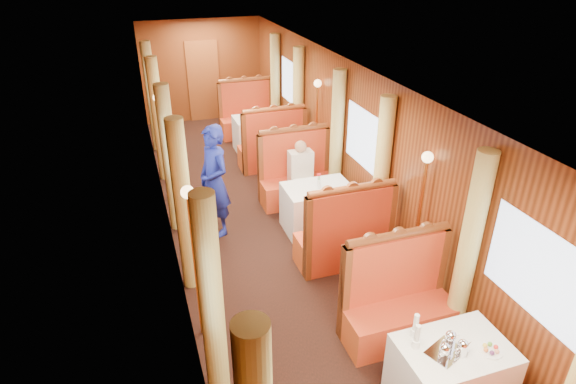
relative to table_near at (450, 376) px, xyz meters
name	(u,v)px	position (x,y,z in m)	size (l,w,h in m)	color
floor	(273,236)	(-0.75, 3.50, -0.38)	(3.00, 12.00, 0.01)	black
ceiling	(270,79)	(-0.75, 3.50, 2.12)	(3.00, 12.00, 0.01)	silver
wall_far	(203,71)	(-0.75, 9.50, 0.88)	(3.00, 2.50, 0.01)	brown
wall_left	(167,178)	(-2.25, 3.50, 0.88)	(12.00, 2.50, 0.01)	brown
wall_right	(364,151)	(0.75, 3.50, 0.88)	(12.00, 2.50, 0.01)	brown
doorway_far	(204,81)	(-0.75, 9.47, 0.62)	(0.80, 0.04, 2.00)	brown
table_near	(450,376)	(0.00, 0.00, 0.00)	(1.05, 0.72, 0.75)	white
banquette_near_aft	(397,305)	(0.00, 1.01, 0.05)	(1.30, 0.55, 1.34)	#B61914
table_mid	(317,208)	(0.00, 3.50, 0.00)	(1.05, 0.72, 0.75)	white
banquette_mid_fwd	(344,239)	(0.00, 2.49, 0.05)	(1.30, 0.55, 1.34)	#B61914
banquette_mid_aft	(296,179)	(0.00, 4.51, 0.05)	(1.30, 0.55, 1.34)	#B61914
table_far	(259,134)	(0.00, 7.00, 0.00)	(1.05, 0.72, 0.75)	white
banquette_far_fwd	(272,148)	(0.00, 5.99, 0.05)	(1.30, 0.55, 1.34)	#B61914
banquette_far_aft	(248,118)	(0.00, 8.01, 0.05)	(1.30, 0.55, 1.34)	#B61914
tea_tray	(445,352)	(-0.14, -0.03, 0.38)	(0.34, 0.26, 0.01)	silver
teapot_left	(444,353)	(-0.20, -0.08, 0.44)	(0.16, 0.12, 0.13)	silver
teapot_right	(462,350)	(-0.02, -0.10, 0.44)	(0.16, 0.12, 0.13)	silver
teapot_back	(450,341)	(-0.06, 0.03, 0.44)	(0.17, 0.13, 0.14)	silver
fruit_plate	(491,350)	(0.27, -0.14, 0.39)	(0.22, 0.22, 0.05)	white
cup_inboard	(417,339)	(-0.36, 0.12, 0.48)	(0.08, 0.08, 0.26)	white
cup_outboard	(415,328)	(-0.30, 0.25, 0.48)	(0.08, 0.08, 0.26)	white
rose_vase_mid	(319,178)	(-0.01, 3.46, 0.55)	(0.06, 0.06, 0.36)	silver
rose_vase_far	(258,109)	(0.00, 7.04, 0.55)	(0.06, 0.06, 0.36)	silver
window_left_near	(215,349)	(-2.24, 0.00, 1.07)	(1.20, 0.90, 0.01)	#98ADCC
curtain_left_near_b	(212,307)	(-2.13, 0.78, 0.80)	(0.22, 0.22, 2.35)	#CFC16A
window_right_near	(537,272)	(0.74, 0.00, 1.07)	(1.20, 0.90, 0.01)	#98ADCC
curtain_right_near_b	(468,252)	(0.63, 0.78, 0.80)	(0.22, 0.22, 2.35)	#CFC16A
window_left_mid	(166,165)	(-2.24, 3.50, 1.07)	(1.20, 0.90, 0.01)	#98ADCC
curtain_left_mid_a	(184,208)	(-2.13, 2.72, 0.80)	(0.22, 0.22, 2.35)	#CFC16A
curtain_left_mid_b	(170,160)	(-2.13, 4.28, 0.80)	(0.22, 0.22, 2.35)	#CFC16A
window_right_mid	(364,139)	(0.74, 3.50, 1.07)	(1.20, 0.90, 0.01)	#98ADCC
curtain_right_mid_a	(381,177)	(0.63, 2.72, 0.80)	(0.22, 0.22, 2.35)	#CFC16A
curtain_right_mid_b	(337,139)	(0.63, 4.28, 0.80)	(0.22, 0.22, 2.35)	#CFC16A
window_left_far	(148,95)	(-2.24, 7.00, 1.07)	(1.20, 0.90, 0.01)	#98ADCC
curtain_left_far_a	(158,120)	(-2.13, 6.22, 0.80)	(0.22, 0.22, 2.35)	#CFC16A
curtain_left_far_b	(152,97)	(-2.13, 7.78, 0.80)	(0.22, 0.22, 2.35)	#CFC16A
window_right_far	(291,83)	(0.74, 7.00, 1.07)	(1.20, 0.90, 0.01)	#98ADCC
curtain_right_far_a	(298,106)	(0.63, 6.22, 0.80)	(0.22, 0.22, 2.35)	#CFC16A
curtain_right_far_b	(275,87)	(0.63, 7.78, 0.80)	(0.22, 0.22, 2.35)	#CFC16A
sconce_left_fore	(192,234)	(-2.15, 1.75, 1.01)	(0.14, 0.14, 1.95)	#BF8C3F
sconce_right_fore	(422,195)	(0.65, 1.75, 1.01)	(0.14, 0.14, 1.95)	#BF8C3F
sconce_left_aft	(161,127)	(-2.15, 5.25, 1.01)	(0.14, 0.14, 1.95)	#BF8C3F
sconce_right_aft	(317,110)	(0.65, 5.25, 1.01)	(0.14, 0.14, 1.95)	#BF8C3F
steward	(215,181)	(-1.53, 3.93, 0.51)	(0.65, 0.42, 1.77)	navy
passenger	(301,167)	(0.00, 4.28, 0.37)	(0.40, 0.44, 0.76)	beige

